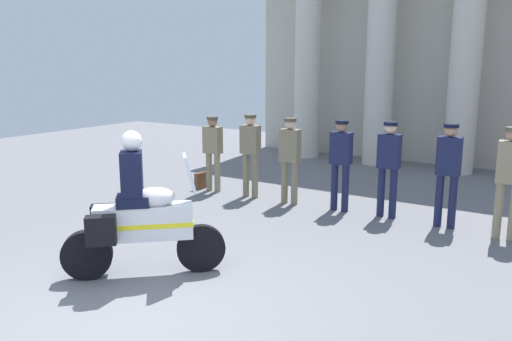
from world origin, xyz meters
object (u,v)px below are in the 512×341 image
officer_in_row_1 (250,149)px  officer_in_row_6 (510,174)px  officer_in_row_5 (448,167)px  briefcase_on_ground (201,181)px  officer_in_row_3 (341,158)px  officer_in_row_4 (389,162)px  motorcycle_with_rider (138,217)px  officer_in_row_2 (290,154)px  officer_in_row_0 (213,148)px

officer_in_row_1 → officer_in_row_6: 4.79m
officer_in_row_5 → briefcase_on_ground: bearing=-2.5°
officer_in_row_3 → officer_in_row_6: 2.83m
officer_in_row_3 → briefcase_on_ground: 3.38m
officer_in_row_4 → motorcycle_with_rider: motorcycle_with_rider is taller
officer_in_row_2 → officer_in_row_3: size_ratio=0.99×
officer_in_row_3 → officer_in_row_5: bearing=177.6°
officer_in_row_4 → officer_in_row_3: bearing=1.5°
officer_in_row_5 → officer_in_row_6: officer_in_row_6 is taller
officer_in_row_6 → briefcase_on_ground: 6.17m
officer_in_row_1 → officer_in_row_4: size_ratio=0.99×
officer_in_row_3 → officer_in_row_6: size_ratio=0.96×
officer_in_row_1 → officer_in_row_4: (2.84, 0.13, 0.01)m
officer_in_row_0 → officer_in_row_4: officer_in_row_4 is taller
officer_in_row_2 → officer_in_row_4: size_ratio=0.98×
officer_in_row_3 → officer_in_row_4: (0.88, 0.07, 0.01)m
officer_in_row_2 → officer_in_row_5: 2.93m
officer_in_row_2 → briefcase_on_ground: bearing=-4.1°
officer_in_row_4 → officer_in_row_5: officer_in_row_5 is taller
officer_in_row_0 → officer_in_row_2: officer_in_row_2 is taller
officer_in_row_2 → motorcycle_with_rider: 4.15m
officer_in_row_1 → motorcycle_with_rider: size_ratio=0.89×
officer_in_row_0 → officer_in_row_5: bearing=177.8°
officer_in_row_1 → officer_in_row_6: officer_in_row_6 is taller
officer_in_row_2 → officer_in_row_6: officer_in_row_6 is taller
officer_in_row_0 → officer_in_row_6: size_ratio=0.91×
officer_in_row_0 → officer_in_row_6: bearing=176.4°
officer_in_row_4 → officer_in_row_5: size_ratio=0.98×
officer_in_row_0 → officer_in_row_3: officer_in_row_3 is taller
officer_in_row_3 → motorcycle_with_rider: (-0.94, -4.21, -0.21)m
officer_in_row_3 → officer_in_row_6: officer_in_row_6 is taller
officer_in_row_6 → officer_in_row_1: bearing=-3.8°
officer_in_row_1 → officer_in_row_2: (0.93, -0.02, -0.01)m
officer_in_row_4 → briefcase_on_ground: size_ratio=4.76×
officer_in_row_2 → officer_in_row_4: (1.91, 0.15, 0.02)m
officer_in_row_4 → briefcase_on_ground: (-4.15, -0.11, -0.83)m
motorcycle_with_rider → officer_in_row_4: bearing=24.4°
officer_in_row_0 → briefcase_on_ground: officer_in_row_0 is taller
officer_in_row_3 → briefcase_on_ground: officer_in_row_3 is taller
officer_in_row_2 → briefcase_on_ground: officer_in_row_2 is taller
officer_in_row_2 → motorcycle_with_rider: motorcycle_with_rider is taller
motorcycle_with_rider → briefcase_on_ground: motorcycle_with_rider is taller
officer_in_row_0 → briefcase_on_ground: size_ratio=4.47×
officer_in_row_4 → officer_in_row_6: officer_in_row_6 is taller
briefcase_on_ground → officer_in_row_4: bearing=1.6°
officer_in_row_0 → officer_in_row_3: 2.91m
officer_in_row_2 → briefcase_on_ground: (-2.25, 0.03, -0.81)m
officer_in_row_1 → officer_in_row_5: bearing=177.9°
officer_in_row_3 → officer_in_row_4: size_ratio=0.99×
officer_in_row_1 → officer_in_row_5: 3.86m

